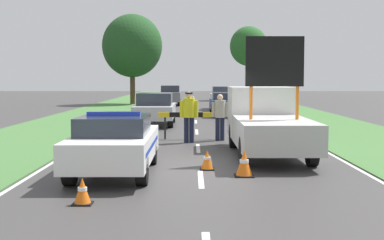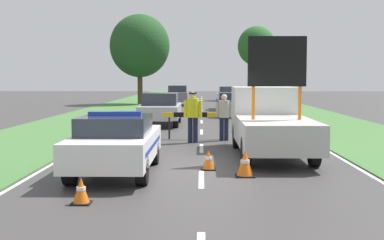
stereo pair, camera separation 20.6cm
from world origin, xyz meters
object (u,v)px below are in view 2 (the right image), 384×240
object	(u,v)px
police_car	(116,143)
queued_car_van_white	(231,98)
road_barrier	(196,117)
queued_car_suv_grey	(178,95)
queued_car_hatch_blue	(232,103)
traffic_cone_near_truck	(81,191)
traffic_cone_near_police	(208,160)
traffic_cone_centre_front	(275,135)
roadside_tree_near_right	(257,46)
police_officer	(193,112)
roadside_tree_near_left	(140,46)
traffic_cone_behind_barrier	(146,132)
traffic_cone_lane_edge	(245,163)
pedestrian_civilian	(224,113)
queued_car_sedan_silver	(161,108)
work_truck	(269,121)

from	to	relation	value
police_car	queued_car_van_white	bearing A→B (deg)	76.93
road_barrier	queued_car_suv_grey	xyz separation A→B (m)	(-1.80, 25.04, 0.02)
queued_car_hatch_blue	traffic_cone_near_truck	bearing A→B (deg)	80.08
police_car	traffic_cone_near_police	xyz separation A→B (m)	(2.22, 0.56, -0.50)
traffic_cone_centre_front	roadside_tree_near_right	bearing A→B (deg)	85.25
road_barrier	roadside_tree_near_right	distance (m)	36.56
police_officer	traffic_cone_near_police	world-z (taller)	police_officer
traffic_cone_near_police	queued_car_hatch_blue	size ratio (longest dim) A/B	0.11
police_officer	roadside_tree_near_left	size ratio (longest dim) A/B	0.23
traffic_cone_behind_barrier	roadside_tree_near_right	bearing A→B (deg)	78.08
traffic_cone_near_truck	queued_car_van_white	world-z (taller)	queued_car_van_white
queued_car_van_white	queued_car_suv_grey	xyz separation A→B (m)	(-4.11, 6.39, -0.02)
queued_car_hatch_blue	roadside_tree_near_right	world-z (taller)	roadside_tree_near_right
roadside_tree_near_left	queued_car_hatch_blue	bearing A→B (deg)	-62.72
traffic_cone_lane_edge	roadside_tree_near_right	distance (m)	43.96
traffic_cone_behind_barrier	traffic_cone_lane_edge	size ratio (longest dim) A/B	1.10
pedestrian_civilian	traffic_cone_lane_edge	xyz separation A→B (m)	(0.19, -7.18, -0.69)
police_car	traffic_cone_lane_edge	xyz separation A→B (m)	(3.05, -0.34, -0.43)
police_officer	queued_car_van_white	distance (m)	19.93
queued_car_van_white	roadside_tree_near_right	world-z (taller)	roadside_tree_near_right
police_car	traffic_cone_near_police	bearing A→B (deg)	10.30
queued_car_sedan_silver	queued_car_suv_grey	size ratio (longest dim) A/B	1.04
traffic_cone_near_police	traffic_cone_centre_front	world-z (taller)	traffic_cone_centre_front
traffic_cone_centre_front	queued_car_hatch_blue	bearing A→B (deg)	93.32
work_truck	queued_car_suv_grey	xyz separation A→B (m)	(-4.04, 28.95, -0.15)
traffic_cone_lane_edge	police_officer	bearing A→B (deg)	101.51
police_officer	traffic_cone_near_truck	world-z (taller)	police_officer
queued_car_sedan_silver	roadside_tree_near_left	size ratio (longest dim) A/B	0.59
queued_car_van_white	pedestrian_civilian	bearing A→B (deg)	86.17
roadside_tree_near_right	traffic_cone_near_truck	bearing A→B (deg)	-99.66
queued_car_suv_grey	roadside_tree_near_right	distance (m)	14.01
queued_car_suv_grey	roadside_tree_near_left	bearing A→B (deg)	-24.78
traffic_cone_near_police	roadside_tree_near_left	world-z (taller)	roadside_tree_near_left
road_barrier	traffic_cone_near_police	world-z (taller)	road_barrier
queued_car_suv_grey	pedestrian_civilian	bearing A→B (deg)	96.33
road_barrier	queued_car_hatch_blue	bearing A→B (deg)	75.63
road_barrier	traffic_cone_near_truck	distance (m)	10.61
traffic_cone_behind_barrier	police_car	bearing A→B (deg)	-90.10
queued_car_sedan_silver	traffic_cone_centre_front	bearing A→B (deg)	123.68
traffic_cone_near_truck	queued_car_suv_grey	bearing A→B (deg)	89.70
traffic_cone_near_police	queued_car_van_white	world-z (taller)	queued_car_van_white
pedestrian_civilian	traffic_cone_near_police	world-z (taller)	pedestrian_civilian
traffic_cone_lane_edge	queued_car_suv_grey	bearing A→B (deg)	95.28
roadside_tree_near_left	roadside_tree_near_right	distance (m)	14.37
road_barrier	traffic_cone_centre_front	size ratio (longest dim) A/B	4.58
pedestrian_civilian	queued_car_suv_grey	distance (m)	25.64
queued_car_van_white	roadside_tree_near_left	bearing A→B (deg)	-46.73
road_barrier	police_officer	distance (m)	1.17
queued_car_sedan_silver	roadside_tree_near_right	size ratio (longest dim) A/B	0.60
work_truck	traffic_cone_behind_barrier	xyz separation A→B (m)	(-4.07, 3.21, -0.67)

